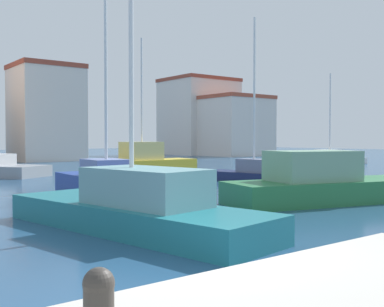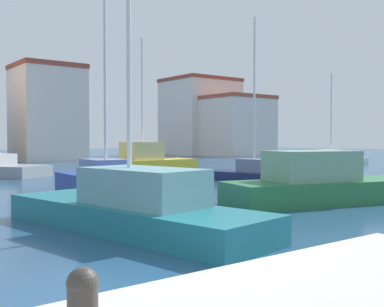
{
  "view_description": "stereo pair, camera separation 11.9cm",
  "coord_description": "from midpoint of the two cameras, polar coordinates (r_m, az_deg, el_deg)",
  "views": [
    {
      "loc": [
        -3.73,
        -5.32,
        2.37
      ],
      "look_at": [
        11.92,
        15.13,
        1.56
      ],
      "focal_mm": 44.2,
      "sensor_mm": 36.0,
      "label": 1
    },
    {
      "loc": [
        -3.64,
        -5.39,
        2.37
      ],
      "look_at": [
        11.92,
        15.13,
        1.56
      ],
      "focal_mm": 44.2,
      "sensor_mm": 36.0,
      "label": 2
    }
  ],
  "objects": [
    {
      "name": "sailboat_navy_behind_lamppost",
      "position": [
        26.3,
        7.73,
        -2.35
      ],
      "size": [
        2.75,
        6.78,
        9.02
      ],
      "color": "#19234C",
      "rests_on": "water"
    },
    {
      "name": "water",
      "position": [
        31.59,
        -0.78,
        -2.51
      ],
      "size": [
        160.0,
        160.0,
        0.0
      ],
      "primitive_type": "plane",
      "color": "navy",
      "rests_on": "ground"
    },
    {
      "name": "warehouse_block",
      "position": [
        66.38,
        5.28,
        3.35
      ],
      "size": [
        8.55,
        8.43,
        8.33
      ],
      "color": "beige",
      "rests_on": "ground"
    },
    {
      "name": "sailboat_blue_mid_harbor",
      "position": [
        19.35,
        -10.22,
        -3.53
      ],
      "size": [
        2.55,
        6.74,
        9.43
      ],
      "color": "#233D93",
      "rests_on": "water"
    },
    {
      "name": "harbor_office",
      "position": [
        53.38,
        -16.98,
        4.72
      ],
      "size": [
        6.79,
        6.7,
        10.31
      ],
      "color": "beige",
      "rests_on": "ground"
    },
    {
      "name": "waterfront_apartments",
      "position": [
        71.84,
        1.04,
        4.47
      ],
      "size": [
        9.81,
        8.94,
        11.43
      ],
      "color": "beige",
      "rests_on": "ground"
    },
    {
      "name": "sailboat_teal_inner_mooring",
      "position": [
        12.31,
        -6.86,
        -6.39
      ],
      "size": [
        3.77,
        8.48,
        10.81
      ],
      "color": "#1E707A",
      "rests_on": "water"
    },
    {
      "name": "sailboat_yellow_outer_mooring",
      "position": [
        31.17,
        -5.93,
        -1.16
      ],
      "size": [
        7.89,
        2.73,
        8.93
      ],
      "color": "gold",
      "rests_on": "water"
    },
    {
      "name": "sailboat_white_near_pier",
      "position": [
        46.18,
        16.45,
        -0.6
      ],
      "size": [
        7.63,
        3.69,
        8.48
      ],
      "color": "white",
      "rests_on": "water"
    },
    {
      "name": "motorboat_green_distant_east",
      "position": [
        18.35,
        16.37,
        -3.55
      ],
      "size": [
        9.0,
        4.53,
        1.93
      ],
      "color": "#28703D",
      "rests_on": "water"
    }
  ]
}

